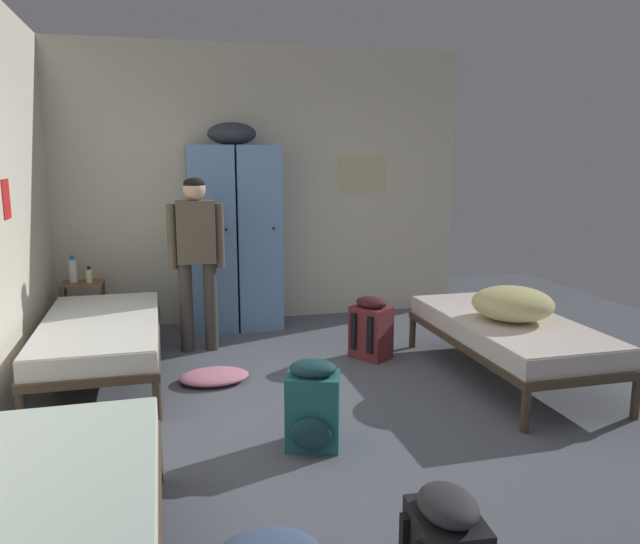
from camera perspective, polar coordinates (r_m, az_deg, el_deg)
ground_plane at (r=4.35m, az=0.89°, el=-13.04°), size 8.45×8.45×0.00m
room_backdrop at (r=5.05m, az=-15.86°, el=6.69°), size 4.35×5.34×2.86m
locker_bank at (r=6.28m, az=-7.92°, el=3.49°), size 0.90×0.55×2.07m
shelf_unit at (r=6.30m, az=-20.99°, el=-2.88°), size 0.38×0.30×0.57m
bed_left_rear at (r=5.16m, az=-19.63°, el=-5.33°), size 0.90×1.90×0.49m
bed_right at (r=5.12m, az=17.03°, el=-5.28°), size 0.90×1.90×0.49m
bed_left_front at (r=2.73m, az=-24.61°, el=-20.54°), size 0.90×1.90×0.49m
bedding_heap at (r=5.02m, az=17.39°, el=-2.80°), size 0.62×0.63×0.26m
person_traveler at (r=5.58m, az=-11.37°, el=2.18°), size 0.49×0.21×1.56m
water_bottle at (r=6.26m, az=-21.91°, el=0.15°), size 0.07×0.07×0.25m
lotion_bottle at (r=6.19m, az=-20.57°, el=-0.31°), size 0.06×0.06×0.16m
backpack_teal at (r=3.81m, az=-0.68°, el=-12.35°), size 0.38×0.39×0.55m
backpack_maroon at (r=5.42m, az=4.80°, el=-5.27°), size 0.41×0.41×0.55m
clothes_pile_pink at (r=4.98m, az=-9.77°, el=-9.49°), size 0.54×0.40×0.09m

